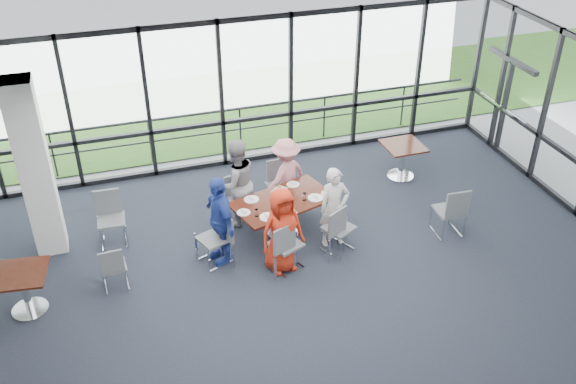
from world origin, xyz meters
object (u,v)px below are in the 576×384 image
object	(u,v)px
diner_end	(220,220)
side_table_left	(22,280)
main_table	(283,207)
side_table_right	(403,151)
chair_spare_la	(113,266)
chair_spare_lb	(111,220)
chair_main_end	(213,239)
structural_column	(35,170)
chair_main_fl	(234,200)
chair_main_fr	(279,186)
chair_main_nl	(286,244)
chair_main_nr	(339,228)
diner_near_right	(334,207)
diner_near_left	(282,230)
diner_far_right	(286,175)
diner_far_left	(236,183)
chair_spare_r	(449,211)

from	to	relation	value
diner_end	side_table_left	bearing A→B (deg)	-94.90
main_table	diner_end	xyz separation A→B (m)	(-1.23, -0.36, 0.21)
side_table_right	chair_spare_la	world-z (taller)	chair_spare_la
chair_spare_la	chair_spare_lb	world-z (taller)	chair_spare_lb
chair_main_end	chair_spare_la	world-z (taller)	chair_main_end
structural_column	chair_main_fl	size ratio (longest dim) A/B	3.87
chair_main_fr	chair_spare_lb	distance (m)	3.20
chair_main_nl	chair_main_fl	size ratio (longest dim) A/B	1.17
chair_main_end	chair_spare_la	bearing A→B (deg)	-106.81
chair_main_nr	diner_near_right	bearing A→B (deg)	61.59
diner_end	chair_main_end	size ratio (longest dim) A/B	1.70
chair_main_fr	diner_near_left	bearing A→B (deg)	69.55
side_table_left	chair_main_fl	bearing A→B (deg)	22.24
chair_spare_la	diner_end	bearing A→B (deg)	2.12
side_table_left	chair_main_fr	size ratio (longest dim) A/B	0.97
diner_end	chair_spare_la	bearing A→B (deg)	-95.85
diner_near_left	diner_far_right	size ratio (longest dim) A/B	1.04
chair_spare_lb	diner_near_right	bearing A→B (deg)	165.90
diner_near_right	chair_main_fr	size ratio (longest dim) A/B	1.67
side_table_left	chair_spare_lb	xyz separation A→B (m)	(1.42, 1.40, -0.13)
structural_column	chair_main_fr	world-z (taller)	structural_column
diner_near_right	diner_far_left	world-z (taller)	diner_far_left
diner_near_left	diner_near_right	size ratio (longest dim) A/B	1.03
chair_main_nl	structural_column	bearing A→B (deg)	131.41
diner_far_right	chair_main_nl	size ratio (longest dim) A/B	1.55
side_table_left	diner_end	world-z (taller)	diner_end
diner_near_right	chair_spare_r	size ratio (longest dim) A/B	1.53
diner_far_right	chair_main_fr	xyz separation A→B (m)	(-0.09, 0.14, -0.30)
diner_end	chair_spare_lb	world-z (taller)	diner_end
side_table_right	chair_spare_r	size ratio (longest dim) A/B	0.81
chair_main_end	chair_spare_r	world-z (taller)	chair_spare_r
chair_spare_lb	chair_main_fr	bearing A→B (deg)	-171.77
side_table_right	diner_far_left	size ratio (longest dim) A/B	0.46
structural_column	diner_far_right	size ratio (longest dim) A/B	2.14
diner_near_left	chair_spare_lb	distance (m)	3.12
chair_spare_r	chair_main_fr	bearing A→B (deg)	148.49
chair_main_nr	chair_spare_la	bearing A→B (deg)	148.09
main_table	diner_end	size ratio (longest dim) A/B	1.21
side_table_right	chair_main_end	bearing A→B (deg)	-159.40
chair_main_nl	chair_spare_la	distance (m)	2.84
diner_far_right	side_table_right	bearing A→B (deg)	161.59
diner_near_right	chair_main_fl	size ratio (longest dim) A/B	1.82
structural_column	chair_spare_lb	xyz separation A→B (m)	(1.05, -0.20, -1.11)
diner_near_left	diner_end	xyz separation A→B (m)	(-0.92, 0.55, 0.04)
structural_column	diner_far_left	bearing A→B (deg)	-4.07
diner_far_right	diner_end	size ratio (longest dim) A/B	0.91
chair_spare_la	chair_main_end	bearing A→B (deg)	1.29
structural_column	side_table_right	bearing A→B (deg)	2.87
diner_near_right	diner_far_left	xyz separation A→B (m)	(-1.48, 1.15, 0.11)
diner_far_left	diner_far_right	world-z (taller)	diner_far_left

